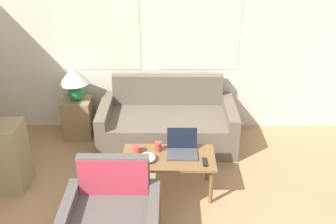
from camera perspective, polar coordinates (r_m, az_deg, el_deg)
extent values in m
cube|color=silver|center=(5.40, -1.92, 10.33)|extent=(6.34, 0.05, 2.60)
cube|color=white|center=(5.39, -10.15, 12.65)|extent=(1.10, 0.01, 1.30)
cube|color=white|center=(5.31, 4.53, 12.78)|extent=(1.10, 0.01, 1.30)
cube|color=#665B4C|center=(5.34, -0.08, -2.62)|extent=(1.53, 0.90, 0.43)
cube|color=#665B4C|center=(5.58, -0.05, 1.29)|extent=(1.53, 0.12, 0.86)
cube|color=#665B4C|center=(5.37, -9.03, -1.86)|extent=(0.14, 0.90, 0.58)
cube|color=#665B4C|center=(5.36, 8.88, -1.93)|extent=(0.14, 0.90, 0.58)
cube|color=#514C47|center=(3.98, -7.67, -11.27)|extent=(0.69, 0.10, 0.82)
cube|color=#B23347|center=(3.88, -7.87, -10.64)|extent=(0.67, 0.01, 0.59)
cube|color=#937551|center=(5.66, -12.84, -0.75)|extent=(0.38, 0.38, 0.55)
ellipsoid|color=#1E8451|center=(5.50, -13.24, 2.65)|extent=(0.22, 0.22, 0.19)
cylinder|color=tan|center=(5.45, -13.37, 3.83)|extent=(0.02, 0.02, 0.06)
cone|color=white|center=(5.40, -13.54, 5.24)|extent=(0.40, 0.40, 0.23)
cube|color=brown|center=(4.35, 0.10, -6.66)|extent=(1.02, 0.52, 0.03)
cylinder|color=brown|center=(4.34, -6.10, -10.68)|extent=(0.04, 0.04, 0.43)
cylinder|color=brown|center=(4.34, 6.28, -10.73)|extent=(0.04, 0.04, 0.43)
cylinder|color=brown|center=(4.68, -5.57, -7.49)|extent=(0.04, 0.04, 0.43)
cylinder|color=brown|center=(4.68, 5.81, -7.53)|extent=(0.04, 0.04, 0.43)
cube|color=#47474C|center=(4.36, 2.08, -6.16)|extent=(0.34, 0.23, 0.02)
cube|color=black|center=(4.42, 2.06, -3.77)|extent=(0.34, 0.07, 0.23)
cylinder|color=#B23D38|center=(4.42, -1.44, -5.03)|extent=(0.08, 0.08, 0.11)
cylinder|color=#B23D38|center=(4.41, -4.47, -5.38)|extent=(0.09, 0.09, 0.08)
ellipsoid|color=white|center=(4.27, -3.01, -6.62)|extent=(0.19, 0.19, 0.07)
cube|color=black|center=(4.26, 5.36, -7.25)|extent=(0.05, 0.15, 0.02)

